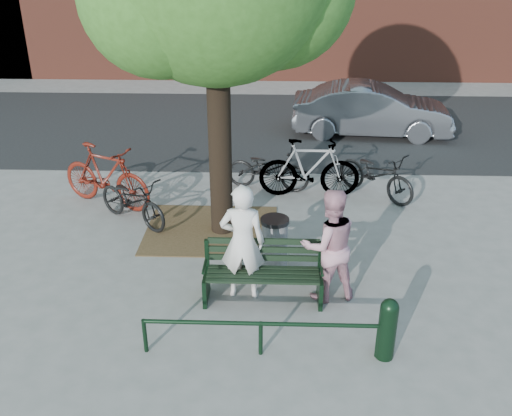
{
  "coord_description": "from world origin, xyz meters",
  "views": [
    {
      "loc": [
        0.15,
        -7.06,
        4.95
      ],
      "look_at": [
        -0.14,
        1.0,
        1.05
      ],
      "focal_mm": 40.0,
      "sensor_mm": 36.0,
      "label": 1
    }
  ],
  "objects_px": {
    "park_bench": "(263,270)",
    "bicycle_c": "(268,169)",
    "bollard": "(387,327)",
    "parked_car": "(371,110)",
    "person_left": "(242,242)",
    "litter_bin": "(274,244)",
    "person_right": "(329,245)"
  },
  "relations": [
    {
      "from": "park_bench",
      "to": "bollard",
      "type": "relative_size",
      "value": 1.97
    },
    {
      "from": "person_left",
      "to": "park_bench",
      "type": "bearing_deg",
      "value": 169.4
    },
    {
      "from": "park_bench",
      "to": "bicycle_c",
      "type": "bearing_deg",
      "value": 89.93
    },
    {
      "from": "person_right",
      "to": "litter_bin",
      "type": "bearing_deg",
      "value": -56.77
    },
    {
      "from": "person_left",
      "to": "litter_bin",
      "type": "bearing_deg",
      "value": -120.58
    },
    {
      "from": "bollard",
      "to": "parked_car",
      "type": "bearing_deg",
      "value": 83.02
    },
    {
      "from": "bollard",
      "to": "park_bench",
      "type": "bearing_deg",
      "value": 141.44
    },
    {
      "from": "park_bench",
      "to": "bollard",
      "type": "xyz_separation_m",
      "value": [
        1.6,
        -1.28,
        -0.01
      ]
    },
    {
      "from": "person_right",
      "to": "parked_car",
      "type": "relative_size",
      "value": 0.42
    },
    {
      "from": "park_bench",
      "to": "litter_bin",
      "type": "relative_size",
      "value": 1.87
    },
    {
      "from": "park_bench",
      "to": "bicycle_c",
      "type": "xyz_separation_m",
      "value": [
        0.01,
        4.05,
        -0.01
      ]
    },
    {
      "from": "person_right",
      "to": "person_left",
      "type": "bearing_deg",
      "value": -14.54
    },
    {
      "from": "person_left",
      "to": "person_right",
      "type": "xyz_separation_m",
      "value": [
        1.25,
        0.0,
        -0.03
      ]
    },
    {
      "from": "litter_bin",
      "to": "bicycle_c",
      "type": "xyz_separation_m",
      "value": [
        -0.16,
        3.26,
        -0.01
      ]
    },
    {
      "from": "litter_bin",
      "to": "person_left",
      "type": "bearing_deg",
      "value": -123.14
    },
    {
      "from": "bollard",
      "to": "parked_car",
      "type": "xyz_separation_m",
      "value": [
        1.11,
        9.06,
        0.22
      ]
    },
    {
      "from": "person_left",
      "to": "parked_car",
      "type": "distance_m",
      "value": 8.28
    },
    {
      "from": "litter_bin",
      "to": "person_right",
      "type": "bearing_deg",
      "value": -42.23
    },
    {
      "from": "litter_bin",
      "to": "parked_car",
      "type": "bearing_deg",
      "value": 70.0
    },
    {
      "from": "park_bench",
      "to": "litter_bin",
      "type": "height_order",
      "value": "park_bench"
    },
    {
      "from": "bicycle_c",
      "to": "parked_car",
      "type": "relative_size",
      "value": 0.42
    },
    {
      "from": "person_left",
      "to": "parked_car",
      "type": "height_order",
      "value": "person_left"
    },
    {
      "from": "park_bench",
      "to": "parked_car",
      "type": "xyz_separation_m",
      "value": [
        2.71,
        7.78,
        0.21
      ]
    },
    {
      "from": "bollard",
      "to": "parked_car",
      "type": "height_order",
      "value": "parked_car"
    },
    {
      "from": "bicycle_c",
      "to": "parked_car",
      "type": "height_order",
      "value": "parked_car"
    },
    {
      "from": "park_bench",
      "to": "litter_bin",
      "type": "xyz_separation_m",
      "value": [
        0.16,
        0.79,
        -0.01
      ]
    },
    {
      "from": "parked_car",
      "to": "person_left",
      "type": "bearing_deg",
      "value": 162.93
    },
    {
      "from": "person_right",
      "to": "parked_car",
      "type": "height_order",
      "value": "person_right"
    },
    {
      "from": "park_bench",
      "to": "litter_bin",
      "type": "bearing_deg",
      "value": 78.28
    },
    {
      "from": "bollard",
      "to": "bicycle_c",
      "type": "bearing_deg",
      "value": 106.68
    },
    {
      "from": "person_right",
      "to": "bicycle_c",
      "type": "xyz_separation_m",
      "value": [
        -0.94,
        3.97,
        -0.41
      ]
    },
    {
      "from": "bicycle_c",
      "to": "park_bench",
      "type": "bearing_deg",
      "value": -167.74
    }
  ]
}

